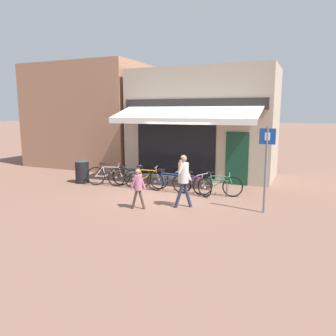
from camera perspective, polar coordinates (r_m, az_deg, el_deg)
name	(u,v)px	position (r m, az deg, el deg)	size (l,w,h in m)	color
ground_plane	(166,195)	(11.41, -0.33, -4.79)	(160.00, 160.00, 0.00)	brown
shop_front	(202,123)	(14.94, 5.97, 7.75)	(6.39, 4.68, 4.71)	tan
neighbour_building	(91,116)	(18.37, -13.30, 8.80)	(6.12, 4.00, 5.27)	#9E7056
bike_rack_rail	(160,177)	(12.12, -1.42, -1.53)	(5.14, 0.04, 0.57)	#47494F
bicycle_silver	(109,175)	(13.15, -10.29, -1.26)	(1.66, 0.88, 0.89)	black
bicycle_black	(129,177)	(12.74, -6.75, -1.56)	(1.70, 0.71, 0.86)	black
bicycle_orange	(146,179)	(12.35, -3.85, -1.85)	(1.68, 0.59, 0.86)	black
bicycle_blue	(168,182)	(11.79, 0.02, -2.44)	(1.73, 0.52, 0.84)	black
bicycle_purple	(195,184)	(11.52, 4.65, -2.86)	(1.48, 0.85, 0.80)	black
bicycle_green	(217,185)	(11.40, 8.59, -2.99)	(1.72, 0.68, 0.86)	black
pedestrian_adult	(183,175)	(9.82, 2.70, -1.26)	(0.52, 0.57, 1.62)	#282D47
pedestrian_child	(138,184)	(9.73, -5.26, -2.88)	(0.43, 0.36, 1.22)	#47382D
litter_bin	(82,171)	(13.77, -14.73, -0.47)	(0.56, 0.56, 0.99)	black
parking_sign	(266,161)	(9.59, 16.74, 1.22)	(0.44, 0.07, 2.48)	slate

